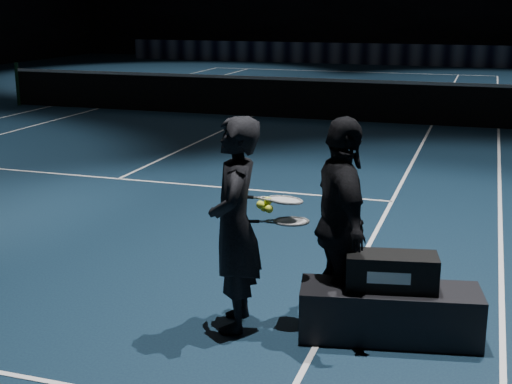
% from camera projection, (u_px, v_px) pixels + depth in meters
% --- Properties ---
extents(floor, '(36.00, 36.00, 0.00)m').
position_uv_depth(floor, '(252.00, 117.00, 16.67)').
color(floor, black).
rests_on(floor, ground).
extents(court_lines, '(10.98, 23.78, 0.01)m').
position_uv_depth(court_lines, '(252.00, 117.00, 16.67)').
color(court_lines, white).
rests_on(court_lines, floor).
extents(net_post_left, '(0.10, 0.10, 1.10)m').
position_uv_depth(net_post_left, '(18.00, 84.00, 18.44)').
color(net_post_left, black).
rests_on(net_post_left, floor).
extents(net_mesh, '(12.80, 0.02, 0.86)m').
position_uv_depth(net_mesh, '(252.00, 98.00, 16.55)').
color(net_mesh, black).
rests_on(net_mesh, floor).
extents(net_tape, '(12.80, 0.03, 0.07)m').
position_uv_depth(net_tape, '(252.00, 78.00, 16.43)').
color(net_tape, white).
rests_on(net_tape, net_mesh).
extents(sponsor_backdrop, '(22.00, 0.15, 0.90)m').
position_uv_depth(sponsor_backdrop, '(365.00, 54.00, 30.79)').
color(sponsor_backdrop, black).
rests_on(sponsor_backdrop, floor).
extents(player_bench, '(1.47, 0.73, 0.42)m').
position_uv_depth(player_bench, '(389.00, 313.00, 5.63)').
color(player_bench, black).
rests_on(player_bench, floor).
extents(racket_bag, '(0.75, 0.43, 0.28)m').
position_uv_depth(racket_bag, '(392.00, 271.00, 5.54)').
color(racket_bag, black).
rests_on(racket_bag, player_bench).
extents(bag_signature, '(0.32, 0.07, 0.09)m').
position_uv_depth(bag_signature, '(389.00, 278.00, 5.39)').
color(bag_signature, white).
rests_on(bag_signature, racket_bag).
extents(player_a, '(0.56, 0.72, 1.74)m').
position_uv_depth(player_a, '(235.00, 225.00, 5.67)').
color(player_a, black).
rests_on(player_a, floor).
extents(player_b, '(0.84, 1.10, 1.74)m').
position_uv_depth(player_b, '(342.00, 225.00, 5.67)').
color(player_b, black).
rests_on(player_b, floor).
extents(racket_lower, '(0.71, 0.42, 0.03)m').
position_uv_depth(racket_lower, '(291.00, 221.00, 5.66)').
color(racket_lower, black).
rests_on(racket_lower, player_a).
extents(racket_upper, '(0.71, 0.46, 0.10)m').
position_uv_depth(racket_upper, '(285.00, 200.00, 5.66)').
color(racket_upper, black).
rests_on(racket_upper, player_b).
extents(tennis_balls, '(0.12, 0.10, 0.12)m').
position_uv_depth(tennis_balls, '(267.00, 206.00, 5.63)').
color(tennis_balls, '#D0EE32').
rests_on(tennis_balls, racket_upper).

